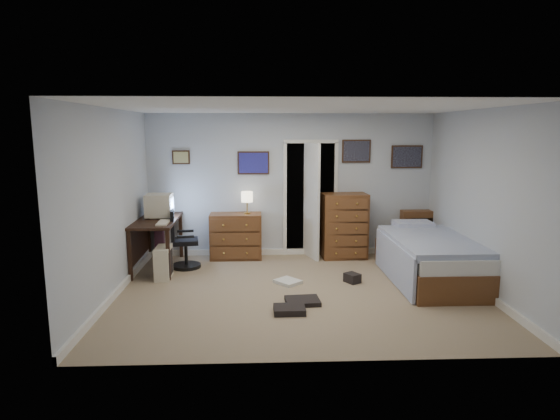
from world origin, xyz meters
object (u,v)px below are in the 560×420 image
at_px(bed, 429,257).
at_px(low_dresser, 236,236).
at_px(office_chair, 182,246).
at_px(tall_dresser, 344,226).
at_px(computer_desk, 151,231).

bearing_deg(bed, low_dresser, 155.68).
relative_size(office_chair, bed, 0.43).
relative_size(low_dresser, bed, 0.40).
xyz_separation_m(tall_dresser, bed, (1.06, -1.28, -0.22)).
bearing_deg(bed, tall_dresser, 129.20).
distance_m(office_chair, tall_dresser, 2.78).
distance_m(office_chair, bed, 3.86).
distance_m(office_chair, low_dresser, 1.00).
height_order(office_chair, bed, office_chair).
bearing_deg(computer_desk, tall_dresser, 7.78).
relative_size(computer_desk, bed, 0.64).
bearing_deg(tall_dresser, low_dresser, 175.30).
bearing_deg(low_dresser, tall_dresser, -1.53).
xyz_separation_m(office_chair, low_dresser, (0.84, 0.56, 0.02)).
bearing_deg(computer_desk, office_chair, -3.12).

